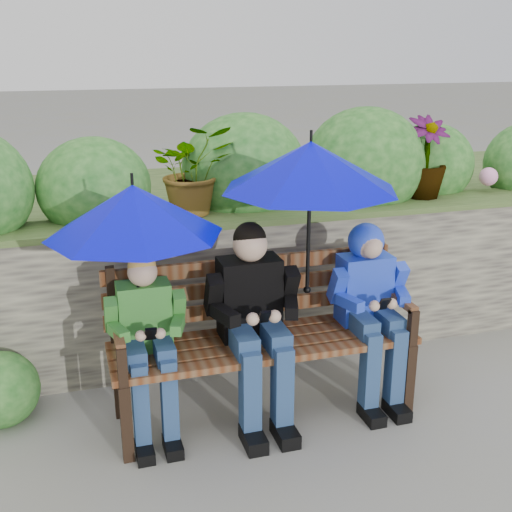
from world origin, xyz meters
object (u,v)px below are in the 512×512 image
object	(u,v)px
park_bench	(260,327)
boy_left	(148,335)
boy_middle	(254,315)
umbrella_left	(134,210)
boy_right	(370,298)
umbrella_right	(310,166)

from	to	relation	value
park_bench	boy_left	xyz separation A→B (m)	(-0.67, -0.07, 0.07)
boy_middle	park_bench	bearing A→B (deg)	54.20
umbrella_left	park_bench	bearing A→B (deg)	2.63
boy_left	boy_middle	xyz separation A→B (m)	(0.60, -0.01, 0.05)
park_bench	boy_left	distance (m)	0.67
boy_left	umbrella_left	distance (m)	0.69
umbrella_left	boy_left	bearing A→B (deg)	-56.54
park_bench	boy_right	distance (m)	0.68
umbrella_left	boy_right	bearing A→B (deg)	-1.49
park_bench	umbrella_right	xyz separation A→B (m)	(0.28, -0.02, 0.94)
boy_left	umbrella_right	bearing A→B (deg)	3.24
boy_right	umbrella_left	bearing A→B (deg)	178.51
boy_left	umbrella_right	xyz separation A→B (m)	(0.94, 0.05, 0.87)
park_bench	umbrella_right	size ratio (longest dim) A/B	1.76
boy_middle	umbrella_left	distance (m)	0.90
boy_right	umbrella_right	distance (m)	0.90
park_bench	boy_left	world-z (taller)	boy_left
park_bench	umbrella_right	bearing A→B (deg)	-4.28
park_bench	umbrella_left	distance (m)	1.03
park_bench	umbrella_left	xyz separation A→B (m)	(-0.69, -0.03, 0.76)
boy_middle	umbrella_right	world-z (taller)	umbrella_right
boy_left	umbrella_right	world-z (taller)	umbrella_right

